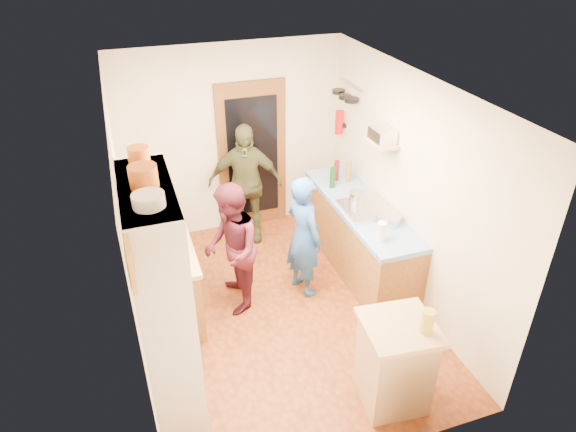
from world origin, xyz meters
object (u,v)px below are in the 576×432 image
person_back (246,184)px  right_counter_base (358,238)px  person_left (234,247)px  person_hob (307,236)px  island_base (394,365)px  hutch_body (163,302)px

person_back → right_counter_base: bearing=-28.4°
person_left → person_hob: bearing=94.4°
person_hob → person_left: person_left is taller
island_base → person_hob: person_hob is taller
right_counter_base → person_hob: bearing=-163.0°
hutch_body → island_base: bearing=-21.1°
person_hob → hutch_body: bearing=104.7°
hutch_body → person_left: hutch_body is taller
hutch_body → person_hob: bearing=31.8°
hutch_body → right_counter_base: size_ratio=1.00×
right_counter_base → person_back: bearing=135.9°
hutch_body → right_counter_base: bearing=27.5°
person_back → person_hob: bearing=-59.6°
person_hob → person_left: size_ratio=0.98×
hutch_body → person_back: 2.78m
island_base → person_left: 2.12m
hutch_body → person_hob: 2.04m
person_left → person_back: (0.49, 1.31, 0.07)m
island_base → person_back: 3.20m
island_base → person_left: person_left is taller
hutch_body → island_base: size_ratio=2.56×
hutch_body → island_base: (1.88, -0.73, -0.67)m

